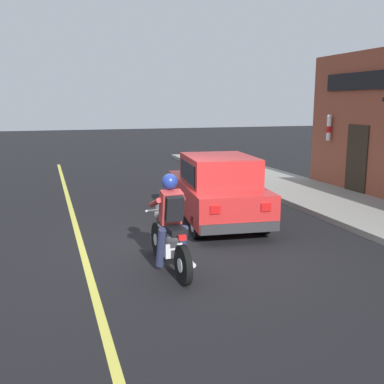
{
  "coord_description": "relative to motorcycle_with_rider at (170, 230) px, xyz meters",
  "views": [
    {
      "loc": [
        -2.36,
        -8.04,
        2.73
      ],
      "look_at": [
        0.44,
        0.46,
        0.95
      ],
      "focal_mm": 42.0,
      "sensor_mm": 36.0,
      "label": 1
    }
  ],
  "objects": [
    {
      "name": "motorcycle_with_rider",
      "position": [
        0.0,
        0.0,
        0.0
      ],
      "size": [
        0.56,
        2.02,
        1.62
      ],
      "color": "black",
      "rests_on": "ground"
    },
    {
      "name": "sidewalk_curb",
      "position": [
        5.57,
        4.18,
        -0.61
      ],
      "size": [
        2.6,
        22.0,
        0.14
      ],
      "primitive_type": "cube",
      "color": "gray",
      "rests_on": "ground"
    },
    {
      "name": "car_hatchback",
      "position": [
        1.84,
        2.59,
        0.09
      ],
      "size": [
        2.05,
        3.94,
        1.57
      ],
      "color": "black",
      "rests_on": "ground"
    },
    {
      "name": "ground_plane",
      "position": [
        0.48,
        1.18,
        -0.68
      ],
      "size": [
        80.0,
        80.0,
        0.0
      ],
      "primitive_type": "plane",
      "color": "black"
    },
    {
      "name": "lane_stripe",
      "position": [
        -1.32,
        4.18,
        -0.67
      ],
      "size": [
        0.12,
        19.8,
        0.01
      ],
      "primitive_type": "cube",
      "color": "#D1C64C",
      "rests_on": "ground"
    }
  ]
}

